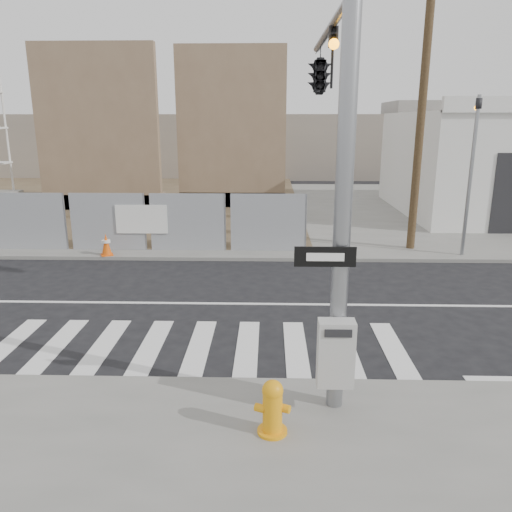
{
  "coord_description": "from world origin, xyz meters",
  "views": [
    {
      "loc": [
        1.43,
        -11.96,
        4.53
      ],
      "look_at": [
        1.13,
        -0.46,
        1.4
      ],
      "focal_mm": 35.0,
      "sensor_mm": 36.0,
      "label": 1
    }
  ],
  "objects_px": {
    "fire_hydrant": "(272,407)",
    "traffic_cone_d": "(192,237)",
    "traffic_cone_c": "(106,245)",
    "signal_pole": "(326,107)"
  },
  "relations": [
    {
      "from": "traffic_cone_c",
      "to": "fire_hydrant",
      "type": "bearing_deg",
      "value": -60.46
    },
    {
      "from": "signal_pole",
      "to": "traffic_cone_c",
      "type": "bearing_deg",
      "value": 136.29
    },
    {
      "from": "traffic_cone_c",
      "to": "traffic_cone_d",
      "type": "height_order",
      "value": "traffic_cone_d"
    },
    {
      "from": "signal_pole",
      "to": "traffic_cone_d",
      "type": "relative_size",
      "value": 9.26
    },
    {
      "from": "fire_hydrant",
      "to": "traffic_cone_d",
      "type": "relative_size",
      "value": 1.11
    },
    {
      "from": "signal_pole",
      "to": "traffic_cone_c",
      "type": "height_order",
      "value": "signal_pole"
    },
    {
      "from": "fire_hydrant",
      "to": "traffic_cone_c",
      "type": "relative_size",
      "value": 1.12
    },
    {
      "from": "signal_pole",
      "to": "traffic_cone_c",
      "type": "relative_size",
      "value": 9.36
    },
    {
      "from": "fire_hydrant",
      "to": "traffic_cone_c",
      "type": "bearing_deg",
      "value": 143.05
    },
    {
      "from": "signal_pole",
      "to": "traffic_cone_d",
      "type": "bearing_deg",
      "value": 117.12
    }
  ]
}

